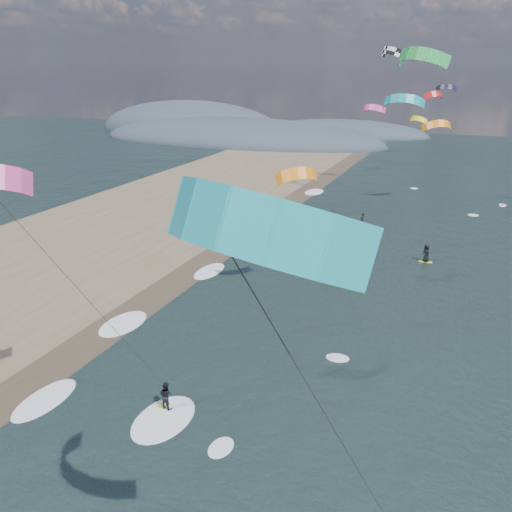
% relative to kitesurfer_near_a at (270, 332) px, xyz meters
% --- Properties ---
extents(wet_sand_strip, '(3.00, 240.00, 0.00)m').
position_rel_kitesurfer_near_a_xyz_m(wet_sand_strip, '(-17.64, 14.06, -11.41)').
color(wet_sand_strip, '#382D23').
rests_on(wet_sand_strip, ground).
extents(coastal_hills, '(80.00, 41.00, 15.00)m').
position_rel_kitesurfer_near_a_xyz_m(coastal_hills, '(-50.48, 111.93, -11.42)').
color(coastal_hills, '#3D4756').
rests_on(coastal_hills, ground).
extents(kitesurfer_near_a, '(8.04, 9.13, 14.95)m').
position_rel_kitesurfer_near_a_xyz_m(kitesurfer_near_a, '(0.00, 0.00, 0.00)').
color(kitesurfer_near_a, '#C8F52B').
rests_on(kitesurfer_near_a, ground).
extents(kitesurfer_near_b, '(6.83, 8.73, 13.54)m').
position_rel_kitesurfer_near_a_xyz_m(kitesurfer_near_b, '(-11.90, 7.54, -3.16)').
color(kitesurfer_near_b, '#C8F52B').
rests_on(kitesurfer_near_b, ground).
extents(far_kitesurfers, '(8.33, 16.39, 1.81)m').
position_rel_kitesurfer_near_a_xyz_m(far_kitesurfers, '(-5.03, 36.03, -10.56)').
color(far_kitesurfers, '#C8F52B').
rests_on(far_kitesurfers, ground).
extents(bg_kite_field, '(13.35, 71.96, 10.95)m').
position_rel_kitesurfer_near_a_xyz_m(bg_kite_field, '(-4.81, 58.74, 0.95)').
color(bg_kite_field, orange).
rests_on(bg_kite_field, ground).
extents(shoreline_surf, '(2.40, 79.40, 0.11)m').
position_rel_kitesurfer_near_a_xyz_m(shoreline_surf, '(-16.44, 18.81, -11.42)').
color(shoreline_surf, white).
rests_on(shoreline_surf, ground).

